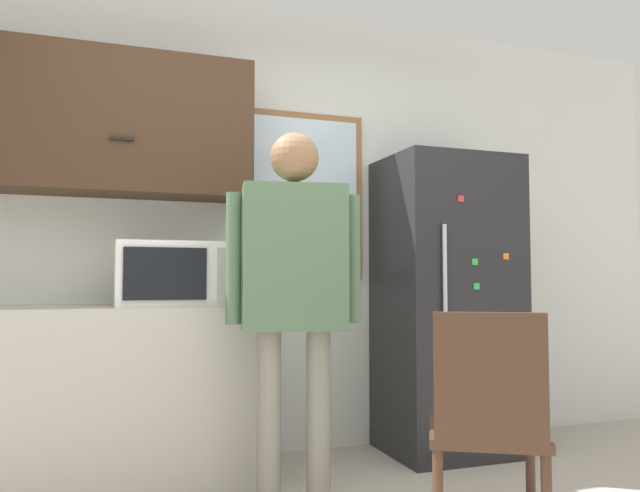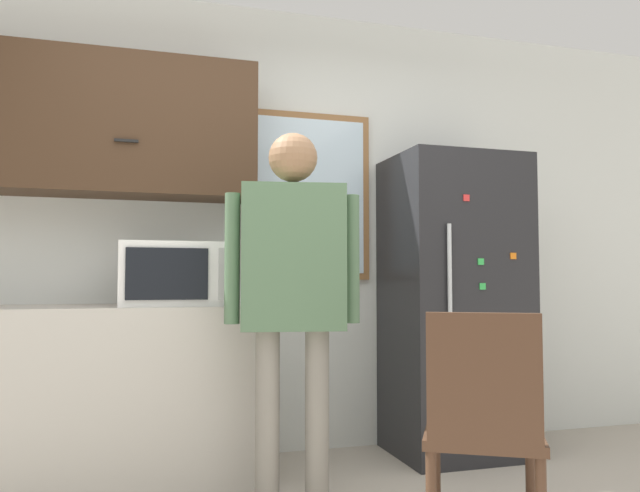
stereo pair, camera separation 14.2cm
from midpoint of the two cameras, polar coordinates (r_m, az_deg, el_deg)
The scene contains 8 objects.
back_wall at distance 3.80m, azimuth -4.70°, elevation 1.70°, with size 6.00×0.06×2.70m.
counter at distance 3.42m, azimuth -22.89°, elevation -12.65°, with size 2.13×0.64×0.90m.
upper_cabinets at distance 3.62m, azimuth -22.14°, elevation 10.43°, with size 2.13×0.36×0.76m.
microwave at distance 3.28m, azimuth -11.87°, elevation -2.54°, with size 0.56×0.38×0.32m.
person at distance 2.85m, azimuth -1.09°, elevation -2.73°, with size 0.61×0.30×1.71m.
refrigerator at distance 3.86m, azimuth 13.20°, elevation -5.20°, with size 0.75×0.66×1.77m.
chair at distance 2.58m, azimuth 16.29°, elevation -14.99°, with size 0.61×0.61×0.91m.
window at distance 3.85m, azimuth -0.07°, elevation 4.61°, with size 0.79×0.05×1.03m.
Camera 2 is at (-0.71, -1.86, 1.03)m, focal length 35.00 mm.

